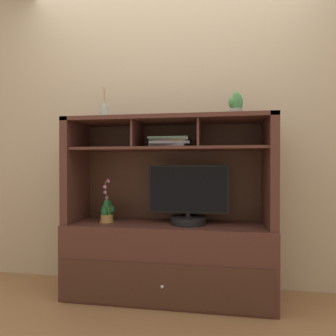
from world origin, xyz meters
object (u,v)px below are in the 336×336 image
object	(u,v)px
tv_monitor	(188,200)
potted_orchid	(107,214)
magazine_stack_left	(170,143)
potted_succulent	(236,105)
potted_fern	(107,211)
media_console	(168,240)
diffuser_bottle	(104,112)

from	to	relation	value
tv_monitor	potted_orchid	distance (m)	0.64
magazine_stack_left	potted_succulent	xyz separation A→B (m)	(0.48, -0.00, 0.26)
potted_orchid	potted_fern	xyz separation A→B (m)	(-0.01, 0.04, 0.02)
potted_fern	magazine_stack_left	xyz separation A→B (m)	(0.50, -0.02, 0.53)
potted_orchid	potted_succulent	distance (m)	1.27
media_console	potted_orchid	world-z (taller)	media_console
tv_monitor	potted_fern	xyz separation A→B (m)	(-0.64, 0.02, -0.10)
potted_fern	media_console	bearing A→B (deg)	0.88
tv_monitor	potted_fern	world-z (taller)	tv_monitor
potted_fern	diffuser_bottle	xyz separation A→B (m)	(-0.02, -0.01, 0.78)
tv_monitor	potted_fern	bearing A→B (deg)	178.20
magazine_stack_left	media_console	bearing A→B (deg)	127.82
potted_fern	tv_monitor	bearing A→B (deg)	-1.80
potted_fern	potted_orchid	bearing A→B (deg)	-73.20
potted_orchid	potted_succulent	world-z (taller)	potted_succulent
potted_fern	potted_succulent	bearing A→B (deg)	-1.40
tv_monitor	magazine_stack_left	xyz separation A→B (m)	(-0.13, -0.00, 0.43)
tv_monitor	potted_fern	distance (m)	0.65
media_console	potted_succulent	bearing A→B (deg)	-3.59
media_console	diffuser_bottle	bearing A→B (deg)	-177.71
media_console	tv_monitor	xyz separation A→B (m)	(0.16, -0.03, 0.31)
potted_succulent	media_console	bearing A→B (deg)	176.41
media_console	potted_fern	size ratio (longest dim) A/B	8.60
tv_monitor	potted_succulent	bearing A→B (deg)	-0.66
tv_monitor	magazine_stack_left	world-z (taller)	magazine_stack_left
potted_orchid	magazine_stack_left	distance (m)	0.74
tv_monitor	potted_fern	size ratio (longest dim) A/B	3.31
potted_orchid	magazine_stack_left	size ratio (longest dim) A/B	1.04
potted_fern	potted_succulent	distance (m)	1.27
diffuser_bottle	potted_fern	bearing A→B (deg)	34.58
media_console	potted_fern	bearing A→B (deg)	-179.12
media_console	potted_succulent	xyz separation A→B (m)	(0.50, -0.03, 1.01)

